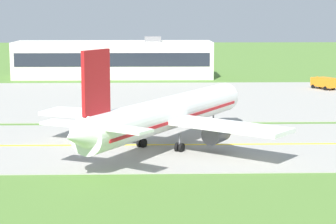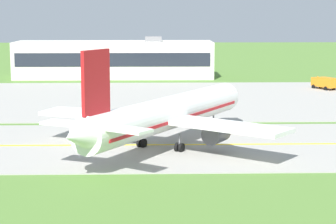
# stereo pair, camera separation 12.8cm
# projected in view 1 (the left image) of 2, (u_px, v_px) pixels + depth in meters

# --- Properties ---
(ground_plane) EXTENTS (500.00, 500.00, 0.00)m
(ground_plane) POSITION_uv_depth(u_px,v_px,m) (104.00, 146.00, 79.28)
(ground_plane) COLOR #517A33
(taxiway_strip) EXTENTS (240.00, 28.00, 0.10)m
(taxiway_strip) POSITION_uv_depth(u_px,v_px,m) (104.00, 145.00, 79.27)
(taxiway_strip) COLOR #9E9B93
(taxiway_strip) RESTS_ON ground
(apron_pad) EXTENTS (140.00, 52.00, 0.10)m
(apron_pad) POSITION_uv_depth(u_px,v_px,m) (173.00, 98.00, 121.00)
(apron_pad) COLOR #9E9B93
(apron_pad) RESTS_ON ground
(taxiway_centreline) EXTENTS (220.00, 0.60, 0.01)m
(taxiway_centreline) POSITION_uv_depth(u_px,v_px,m) (104.00, 145.00, 79.26)
(taxiway_centreline) COLOR yellow
(taxiway_centreline) RESTS_ON taxiway_strip
(airplane_lead) EXTENTS (29.85, 35.85, 12.70)m
(airplane_lead) POSITION_uv_depth(u_px,v_px,m) (167.00, 114.00, 77.66)
(airplane_lead) COLOR white
(airplane_lead) RESTS_ON ground
(service_truck_baggage) EXTENTS (4.53, 6.28, 2.60)m
(service_truck_baggage) POSITION_uv_depth(u_px,v_px,m) (324.00, 82.00, 134.57)
(service_truck_baggage) COLOR orange
(service_truck_baggage) RESTS_ON ground
(terminal_building) EXTENTS (48.05, 12.96, 10.10)m
(terminal_building) POSITION_uv_depth(u_px,v_px,m) (114.00, 59.00, 157.78)
(terminal_building) COLOR beige
(terminal_building) RESTS_ON ground
(traffic_cone_mid_edge) EXTENTS (0.44, 0.44, 0.60)m
(traffic_cone_mid_edge) POSITION_uv_depth(u_px,v_px,m) (224.00, 126.00, 91.36)
(traffic_cone_mid_edge) COLOR orange
(traffic_cone_mid_edge) RESTS_ON ground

